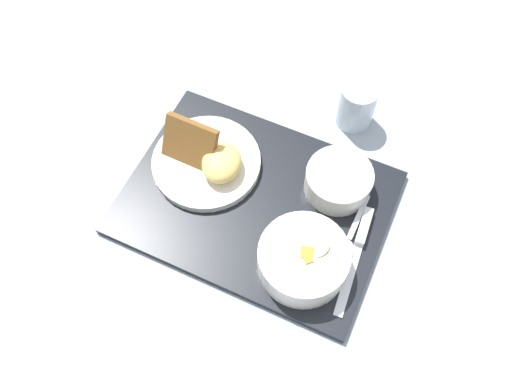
# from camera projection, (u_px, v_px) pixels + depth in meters

# --- Properties ---
(ground_plane) EXTENTS (4.00, 4.00, 0.00)m
(ground_plane) POSITION_uv_depth(u_px,v_px,m) (256.00, 204.00, 0.93)
(ground_plane) COLOR #99A3AD
(serving_tray) EXTENTS (0.44, 0.32, 0.01)m
(serving_tray) POSITION_uv_depth(u_px,v_px,m) (256.00, 202.00, 0.92)
(serving_tray) COLOR black
(serving_tray) RESTS_ON ground_plane
(bowl_salad) EXTENTS (0.14, 0.14, 0.06)m
(bowl_salad) POSITION_uv_depth(u_px,v_px,m) (303.00, 259.00, 0.83)
(bowl_salad) COLOR silver
(bowl_salad) RESTS_ON serving_tray
(bowl_soup) EXTENTS (0.11, 0.11, 0.05)m
(bowl_soup) POSITION_uv_depth(u_px,v_px,m) (339.00, 180.00, 0.90)
(bowl_soup) COLOR silver
(bowl_soup) RESTS_ON serving_tray
(plate_main) EXTENTS (0.19, 0.19, 0.09)m
(plate_main) POSITION_uv_depth(u_px,v_px,m) (208.00, 160.00, 0.93)
(plate_main) COLOR silver
(plate_main) RESTS_ON serving_tray
(knife) EXTENTS (0.03, 0.19, 0.02)m
(knife) POSITION_uv_depth(u_px,v_px,m) (360.00, 240.00, 0.87)
(knife) COLOR silver
(knife) RESTS_ON serving_tray
(spoon) EXTENTS (0.03, 0.14, 0.01)m
(spoon) POSITION_uv_depth(u_px,v_px,m) (347.00, 242.00, 0.87)
(spoon) COLOR silver
(spoon) RESTS_ON serving_tray
(glass_water) EXTENTS (0.07, 0.07, 0.09)m
(glass_water) POSITION_uv_depth(u_px,v_px,m) (356.00, 107.00, 0.98)
(glass_water) COLOR silver
(glass_water) RESTS_ON ground_plane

